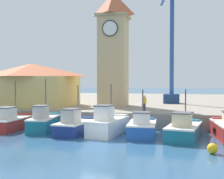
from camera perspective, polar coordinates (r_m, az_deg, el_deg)
ground_plane at (r=21.69m, az=-3.04°, el=-10.13°), size 300.00×300.00×0.00m
quay_wharf at (r=48.65m, az=6.26°, el=-2.65°), size 120.00×40.00×1.40m
fishing_boat_far_left at (r=29.49m, az=-17.91°, el=-5.62°), size 2.24×5.08×4.36m
fishing_boat_left_outer at (r=27.91m, az=-12.38°, el=-5.83°), size 2.44×4.89×4.55m
fishing_boat_left_inner at (r=25.93m, az=-6.81°, el=-6.55°), size 2.39×4.81×4.02m
fishing_boat_mid_left at (r=25.59m, az=-0.75°, el=-6.37°), size 2.69×5.24×4.09m
fishing_boat_center at (r=24.73m, az=5.53°, el=-6.97°), size 2.38×4.40×3.69m
fishing_boat_mid_right at (r=24.34m, az=13.00°, el=-7.15°), size 2.89×5.49×3.73m
clock_tower at (r=36.82m, az=0.23°, el=7.91°), size 3.60×3.60×14.82m
warehouse_left at (r=38.04m, az=-14.52°, el=0.94°), size 10.13×7.39×4.98m
port_crane_near at (r=41.54m, az=10.84°, el=6.19°), size 3.00×7.68×16.48m
mooring_buoy at (r=20.08m, az=17.90°, el=-10.23°), size 0.66×0.66×0.66m
dock_worker_near_tower at (r=29.41m, az=5.96°, el=-2.57°), size 0.34×0.22×1.62m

